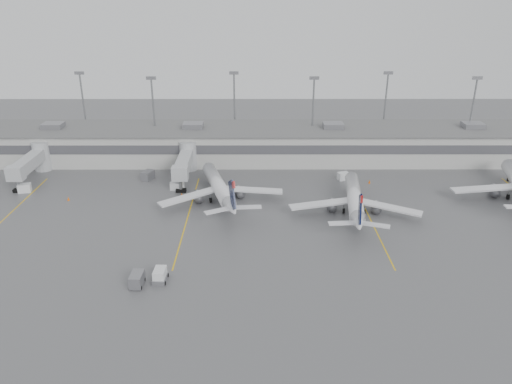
{
  "coord_description": "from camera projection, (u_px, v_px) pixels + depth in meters",
  "views": [
    {
      "loc": [
        -4.46,
        -63.24,
        41.54
      ],
      "look_at": [
        -4.34,
        24.0,
        5.0
      ],
      "focal_mm": 35.0,
      "sensor_mm": 36.0,
      "label": 1
    }
  ],
  "objects": [
    {
      "name": "baggage_tug",
      "position": [
        160.0,
        276.0,
        75.09
      ],
      "size": [
        2.14,
        3.2,
        2.02
      ],
      "rotation": [
        0.0,
        0.0,
        -0.03
      ],
      "color": "white",
      "rests_on": "ground"
    },
    {
      "name": "cone_c",
      "position": [
        369.0,
        182.0,
        112.12
      ],
      "size": [
        0.5,
        0.5,
        0.8
      ],
      "primitive_type": "cone",
      "color": "#FF6605",
      "rests_on": "ground"
    },
    {
      "name": "cone_b",
      "position": [
        182.0,
        194.0,
        105.47
      ],
      "size": [
        0.43,
        0.43,
        0.68
      ],
      "primitive_type": "cone",
      "color": "#FF6605",
      "rests_on": "ground"
    },
    {
      "name": "cone_a",
      "position": [
        68.0,
        199.0,
        103.23
      ],
      "size": [
        0.5,
        0.5,
        0.8
      ],
      "primitive_type": "cone",
      "color": "#FF6605",
      "rests_on": "ground"
    },
    {
      "name": "jet_bridge_right",
      "position": [
        186.0,
        160.0,
        115.03
      ],
      "size": [
        4.0,
        17.2,
        7.0
      ],
      "color": "#A9ABAE",
      "rests_on": "ground"
    },
    {
      "name": "gse_loader",
      "position": [
        148.0,
        175.0,
        114.14
      ],
      "size": [
        2.99,
        3.65,
        1.97
      ],
      "primitive_type": "cube",
      "rotation": [
        0.0,
        0.0,
        -0.38
      ],
      "color": "slate",
      "rests_on": "ground"
    },
    {
      "name": "terminal",
      "position": [
        273.0,
        143.0,
        126.25
      ],
      "size": [
        152.0,
        17.0,
        9.45
      ],
      "color": "#B4B4AF",
      "rests_on": "ground"
    },
    {
      "name": "gse_uld_a",
      "position": [
        25.0,
        188.0,
        107.19
      ],
      "size": [
        2.9,
        2.25,
        1.83
      ],
      "primitive_type": "cube",
      "rotation": [
        0.0,
        0.0,
        0.22
      ],
      "color": "white",
      "rests_on": "ground"
    },
    {
      "name": "jet_mid_right",
      "position": [
        355.0,
        199.0,
        96.77
      ],
      "size": [
        25.26,
        28.47,
        9.23
      ],
      "rotation": [
        0.0,
        0.0,
        -0.13
      ],
      "color": "silver",
      "rests_on": "ground"
    },
    {
      "name": "cone_d",
      "position": [
        493.0,
        188.0,
        108.48
      ],
      "size": [
        0.48,
        0.48,
        0.76
      ],
      "primitive_type": "cone",
      "color": "#FF6605",
      "rests_on": "ground"
    },
    {
      "name": "light_masts",
      "position": [
        273.0,
        107.0,
        128.54
      ],
      "size": [
        142.4,
        8.0,
        20.6
      ],
      "color": "gray",
      "rests_on": "ground"
    },
    {
      "name": "stand_markings",
      "position": [
        278.0,
        216.0,
        96.52
      ],
      "size": [
        105.25,
        40.0,
        0.01
      ],
      "color": "#E9B40D",
      "rests_on": "ground"
    },
    {
      "name": "baggage_cart",
      "position": [
        137.0,
        279.0,
        73.88
      ],
      "size": [
        1.87,
        3.15,
        1.99
      ],
      "rotation": [
        0.0,
        0.0,
        -0.03
      ],
      "color": "slate",
      "rests_on": "ground"
    },
    {
      "name": "jet_bridge_left",
      "position": [
        34.0,
        160.0,
        114.98
      ],
      "size": [
        4.0,
        17.2,
        7.0
      ],
      "color": "#A9ABAE",
      "rests_on": "ground"
    },
    {
      "name": "gse_uld_c",
      "position": [
        343.0,
        176.0,
        114.0
      ],
      "size": [
        2.84,
        2.35,
        1.73
      ],
      "primitive_type": "cube",
      "rotation": [
        0.0,
        0.0,
        0.34
      ],
      "color": "white",
      "rests_on": "ground"
    },
    {
      "name": "ground",
      "position": [
        285.0,
        285.0,
        74.38
      ],
      "size": [
        260.0,
        260.0,
        0.0
      ],
      "primitive_type": "plane",
      "color": "#4B4B4E",
      "rests_on": "ground"
    },
    {
      "name": "gse_uld_b",
      "position": [
        177.0,
        186.0,
        108.26
      ],
      "size": [
        3.06,
        2.54,
        1.86
      ],
      "primitive_type": "cube",
      "rotation": [
        0.0,
        0.0,
        -0.35
      ],
      "color": "white",
      "rests_on": "ground"
    },
    {
      "name": "jet_mid_left",
      "position": [
        219.0,
        187.0,
        102.24
      ],
      "size": [
        24.98,
        28.39,
        9.4
      ],
      "rotation": [
        0.0,
        0.0,
        0.27
      ],
      "color": "silver",
      "rests_on": "ground"
    }
  ]
}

